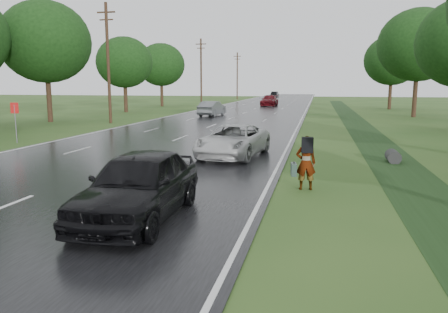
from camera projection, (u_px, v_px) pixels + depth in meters
name	position (u px, v px, depth m)	size (l,w,h in m)	color
road	(251.00, 111.00, 54.97)	(14.00, 180.00, 0.04)	black
edge_stripe_east	(306.00, 111.00, 53.57)	(0.12, 180.00, 0.01)	silver
edge_stripe_west	(200.00, 110.00, 56.37)	(0.12, 180.00, 0.01)	silver
center_line	(251.00, 110.00, 54.97)	(0.12, 180.00, 0.01)	silver
drainage_ditch	(370.00, 137.00, 27.23)	(2.20, 120.00, 0.56)	black
road_sign	(15.00, 114.00, 24.66)	(0.50, 0.06, 2.30)	slate
utility_pole_mid	(108.00, 62.00, 36.75)	(1.60, 0.26, 10.00)	#331E15
utility_pole_far	(201.00, 71.00, 65.68)	(1.60, 0.26, 10.00)	#331E15
utility_pole_distant	(237.00, 75.00, 94.60)	(1.60, 0.26, 10.00)	#331E15
tree_east_d	(418.00, 45.00, 43.35)	(8.00, 8.00, 10.76)	#331E15
tree_east_f	(392.00, 60.00, 57.04)	(7.20, 7.20, 9.62)	#331E15
tree_west_c	(45.00, 42.00, 37.67)	(7.80, 7.80, 10.43)	#331E15
tree_west_d	(124.00, 62.00, 51.19)	(6.60, 6.60, 8.80)	#331E15
tree_west_f	(161.00, 65.00, 64.76)	(7.00, 7.00, 9.29)	#331E15
pedestrian	(305.00, 162.00, 13.82)	(0.83, 0.67, 1.73)	#A5998C
white_pickup	(233.00, 141.00, 20.04)	(2.42, 5.25, 1.46)	silver
dark_sedan	(139.00, 185.00, 10.74)	(2.02, 5.01, 1.71)	black
silver_sedan	(212.00, 109.00, 45.35)	(1.62, 4.66, 1.53)	gray
far_car_red	(269.00, 101.00, 65.82)	(2.25, 5.54, 1.61)	maroon
far_car_dark	(275.00, 94.00, 108.23)	(1.50, 4.31, 1.42)	black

